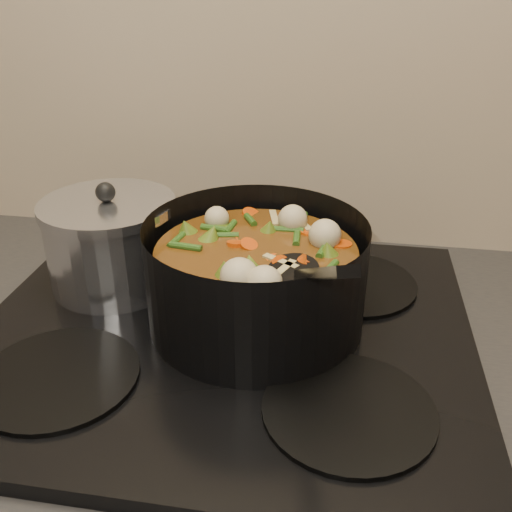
# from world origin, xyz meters

# --- Properties ---
(stovetop) EXTENTS (0.62, 0.54, 0.03)m
(stovetop) POSITION_xyz_m (0.00, 1.93, 0.92)
(stovetop) COLOR black
(stovetop) RESTS_ON counter
(stockpot) EXTENTS (0.30, 0.36, 0.20)m
(stockpot) POSITION_xyz_m (0.04, 1.95, 0.99)
(stockpot) COLOR black
(stockpot) RESTS_ON stovetop
(saucepan) EXTENTS (0.18, 0.18, 0.15)m
(saucepan) POSITION_xyz_m (-0.18, 2.01, 0.99)
(saucepan) COLOR silver
(saucepan) RESTS_ON stovetop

